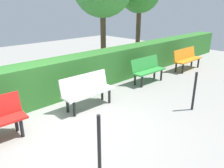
# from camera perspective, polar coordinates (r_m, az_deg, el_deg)

# --- Properties ---
(ground_plane) EXTENTS (22.69, 22.69, 0.00)m
(ground_plane) POSITION_cam_1_polar(r_m,az_deg,el_deg) (4.98, -11.91, -11.27)
(ground_plane) COLOR gray
(bench_orange) EXTENTS (1.60, 0.48, 0.86)m
(bench_orange) POSITION_cam_1_polar(r_m,az_deg,el_deg) (9.65, 18.73, 6.40)
(bench_orange) COLOR orange
(bench_orange) RESTS_ON ground_plane
(bench_green) EXTENTS (1.37, 0.52, 0.86)m
(bench_green) POSITION_cam_1_polar(r_m,az_deg,el_deg) (7.66, 9.11, 3.89)
(bench_green) COLOR #2D8C38
(bench_green) RESTS_ON ground_plane
(bench_white) EXTENTS (1.45, 0.50, 0.86)m
(bench_white) POSITION_cam_1_polar(r_m,az_deg,el_deg) (5.73, -6.42, -1.40)
(bench_white) COLOR white
(bench_white) RESTS_ON ground_plane
(hedge_row) EXTENTS (18.69, 0.76, 1.10)m
(hedge_row) POSITION_cam_1_polar(r_m,az_deg,el_deg) (6.63, -11.85, 1.90)
(hedge_row) COLOR #2D6B28
(hedge_row) RESTS_ON ground_plane
(railing_post_mid) EXTENTS (0.06, 0.06, 1.00)m
(railing_post_mid) POSITION_cam_1_polar(r_m,az_deg,el_deg) (5.88, 20.49, -1.79)
(railing_post_mid) COLOR black
(railing_post_mid) RESTS_ON ground_plane
(railing_post_far) EXTENTS (0.06, 0.06, 1.00)m
(railing_post_far) POSITION_cam_1_polar(r_m,az_deg,el_deg) (3.55, -3.34, -15.18)
(railing_post_far) COLOR black
(railing_post_far) RESTS_ON ground_plane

